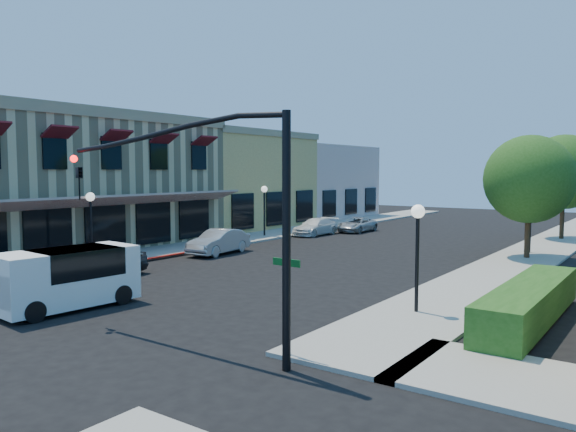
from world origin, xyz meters
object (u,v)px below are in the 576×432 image
Objects in this scene: street_name_sign at (286,291)px; white_van at (65,275)px; lamppost_left_far at (264,198)px; street_tree_b at (564,172)px; parked_car_d at (357,225)px; signal_mast_arm at (216,193)px; parked_car_b at (219,242)px; street_tree_a at (529,179)px; lamppost_left_near at (91,209)px; lamppost_right_far at (531,205)px; parked_car_a at (104,263)px; lamppost_right_near at (418,231)px; parked_car_c at (315,227)px.

white_van is at bearing -178.41° from street_name_sign.
street_tree_b is at bearing 30.03° from lamppost_left_far.
street_tree_b is at bearing 13.62° from parked_car_d.
signal_mast_arm is 1.91× the size of parked_car_b.
lamppost_left_far is (-17.30, 0.00, -1.46)m from street_tree_a.
street_tree_a is 1.82× the size of lamppost_left_near.
street_tree_b reaches higher than lamppost_right_far.
parked_car_b is at bearing 132.24° from signal_mast_arm.
signal_mast_arm reaches higher than white_van.
signal_mast_arm reaches higher than lamppost_right_far.
parked_car_d is at bearing 79.85° from lamppost_left_near.
street_tree_b is at bearing 84.49° from signal_mast_arm.
signal_mast_arm is at bearing -28.36° from parked_car_a.
street_tree_a is at bearing 88.77° from lamppost_right_near.
lamppost_left_near is 1.00× the size of lamppost_right_far.
lamppost_left_near reaches higher than parked_car_a.
lamppost_left_far and lamppost_right_near have the same top height.
lamppost_left_near is at bearing -90.00° from lamppost_left_far.
white_van is 12.96m from parked_car_b.
street_tree_b is 30.65m from signal_mast_arm.
lamppost_right_near is at bearing 67.88° from signal_mast_arm.
parked_car_d is at bearing 61.00° from lamppost_left_far.
signal_mast_arm is at bearing -24.37° from lamppost_left_near.
lamppost_left_near is 9.43m from white_van.
signal_mast_arm reaches higher than parked_car_b.
parked_car_b is (-11.52, 12.69, -3.40)m from signal_mast_arm.
lamppost_right_far is (-0.30, -8.00, -1.81)m from street_tree_b.
parked_car_b is (-4.23, 12.24, -0.47)m from white_van.
lamppost_left_near is 17.00m from lamppost_right_near.
signal_mast_arm is at bearing -60.96° from parked_car_c.
lamppost_left_far is at bearing 109.40° from white_van.
lamppost_left_near is at bearing -95.82° from parked_car_c.
lamppost_right_far is (2.64, 22.50, -1.35)m from signal_mast_arm.
lamppost_right_near is 0.91× the size of parked_car_d.
signal_mast_arm is 2.24× the size of lamppost_right_far.
street_tree_b reaches higher than parked_car_a.
lamppost_left_far is 21.31m from white_van.
parked_car_a is at bearing -90.12° from parked_car_d.
street_tree_b is 29.60m from parked_car_a.
parked_car_b reaches higher than parked_car_c.
parked_car_b is at bearing 90.60° from parked_car_a.
parked_car_c is (-13.70, 22.80, -1.10)m from street_name_sign.
lamppost_left_far is at bearing 180.00° from street_tree_a.
street_tree_b reaches higher than parked_car_c.
lamppost_left_near reaches higher than parked_car_d.
lamppost_right_far reaches higher than parked_car_b.
lamppost_right_near is 11.74m from white_van.
white_van is (-9.94, -6.05, -1.57)m from lamppost_right_near.
parked_car_a is (-13.60, -16.00, -3.51)m from street_tree_a.
signal_mast_arm is at bearing -3.58° from white_van.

